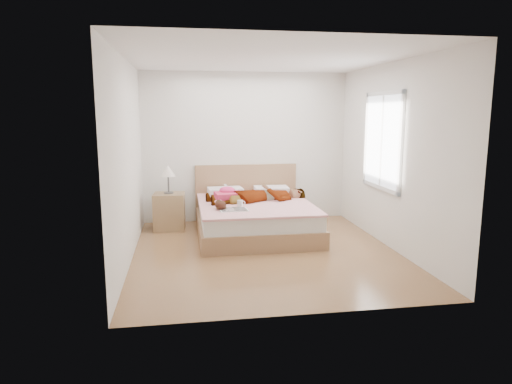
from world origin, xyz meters
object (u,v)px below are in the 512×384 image
coffee_mug (240,203)px  nightstand (169,208)px  plush_toy (220,205)px  woman (259,193)px  magazine (234,210)px  bed (254,216)px  towel (228,195)px  phone (226,186)px

coffee_mug → nightstand: bearing=143.6°
plush_toy → nightstand: (-0.77, 0.95, -0.23)m
plush_toy → coffee_mug: bearing=26.6°
woman → magazine: woman is taller
plush_toy → woman: bearing=43.0°
bed → towel: (-0.40, 0.15, 0.33)m
magazine → nightstand: nightstand is taller
phone → bed: 0.79m
towel → nightstand: nightstand is taller
phone → nightstand: bearing=172.9°
nightstand → towel: bearing=-17.7°
bed → nightstand: bearing=161.3°
plush_toy → towel: bearing=74.3°
towel → coffee_mug: towel is taller
bed → nightstand: size_ratio=1.96×
nightstand → plush_toy: bearing=-51.2°
towel → plush_toy: 0.68m
woman → coffee_mug: woman is taller
towel → coffee_mug: bearing=-75.1°
towel → phone: bearing=90.3°
phone → bed: size_ratio=0.05×
plush_toy → nightstand: 1.24m
woman → magazine: bearing=-46.9°
nightstand → woman: bearing=-12.4°
coffee_mug → nightstand: 1.36m
coffee_mug → plush_toy: (-0.31, -0.16, 0.02)m
towel → magazine: towel is taller
nightstand → bed: bearing=-18.7°
coffee_mug → woman: bearing=52.4°
magazine → phone: bearing=90.3°
coffee_mug → plush_toy: plush_toy is taller
phone → plush_toy: phone is taller
magazine → coffee_mug: size_ratio=3.28×
bed → magazine: bed is taller
phone → coffee_mug: (0.13, -0.88, -0.13)m
magazine → nightstand: size_ratio=0.41×
coffee_mug → nightstand: nightstand is taller
coffee_mug → plush_toy: bearing=-153.4°
woman → plush_toy: bearing=-59.0°
phone → magazine: phone is taller
coffee_mug → plush_toy: size_ratio=0.50×
phone → towel: 0.39m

